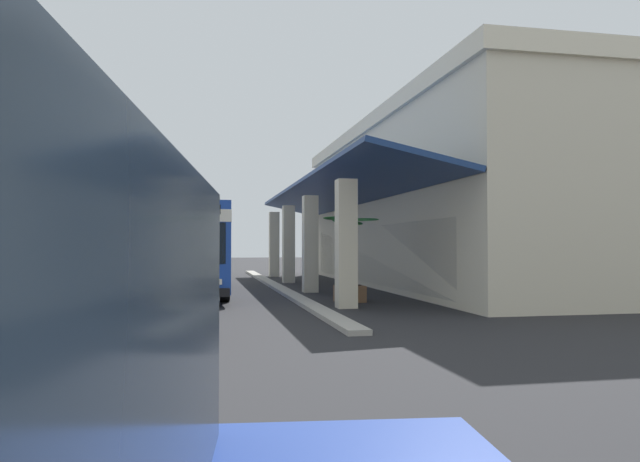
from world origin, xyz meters
The scene contains 6 objects.
ground centered at (0.00, 8.00, 0.00)m, with size 120.00×120.00×0.00m, color #262628.
curb_strip centered at (-0.14, 4.26, 0.06)m, with size 27.38×0.50×0.12m, color #9E998E.
plaza_building centered at (-0.14, 13.89, 3.66)m, with size 23.12×14.92×7.30m.
transit_bus centered at (2.26, 0.42, 1.85)m, with size 11.34×3.23×3.34m.
pedestrian centered at (12.90, 0.89, 0.92)m, with size 0.54×0.49×1.65m.
potted_palm centered at (6.68, 5.80, 0.68)m, with size 1.49×1.90×2.72m.
Camera 1 is at (24.79, 1.19, 1.80)m, focal length 32.99 mm.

